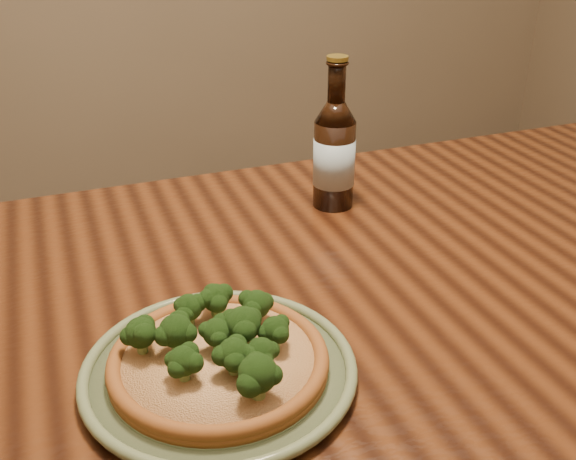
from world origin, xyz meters
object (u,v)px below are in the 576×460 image
object	(u,v)px
plate	(219,370)
beer_bottle	(334,153)
table	(387,321)
pizza	(219,355)

from	to	relation	value
plate	beer_bottle	world-z (taller)	beer_bottle
table	beer_bottle	world-z (taller)	beer_bottle
plate	pizza	size ratio (longest dim) A/B	1.26
table	plate	bearing A→B (deg)	-153.94
beer_bottle	plate	bearing A→B (deg)	-111.90
pizza	beer_bottle	xyz separation A→B (m)	(0.31, 0.38, 0.07)
table	beer_bottle	bearing A→B (deg)	87.75
plate	beer_bottle	distance (m)	0.50
beer_bottle	pizza	bearing A→B (deg)	-111.88
plate	pizza	xyz separation A→B (m)	(0.00, 0.00, 0.02)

